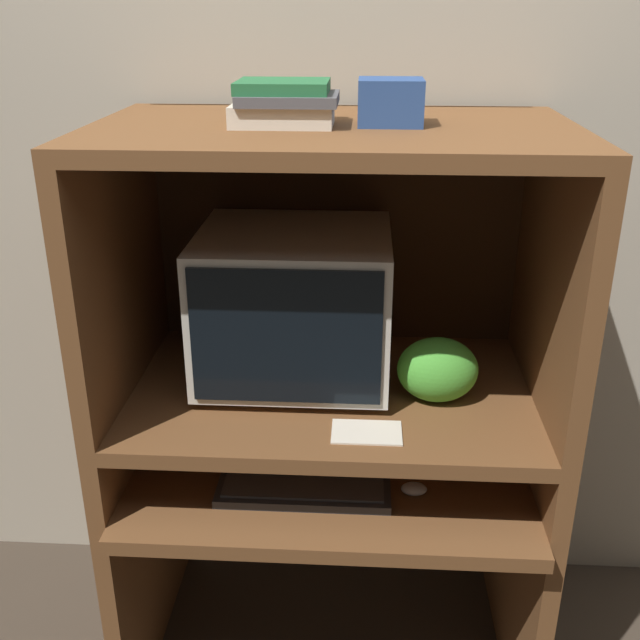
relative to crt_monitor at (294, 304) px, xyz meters
name	(u,v)px	position (x,y,z in m)	size (l,w,h in m)	color
wall_back	(339,156)	(0.09, 0.32, 0.30)	(6.00, 0.06, 2.60)	#B2A893
desk_base	(330,538)	(0.09, -0.11, -0.61)	(1.03, 0.69, 0.62)	brown
desk_monitor_shelf	(331,402)	(0.09, -0.06, -0.23)	(1.03, 0.64, 0.19)	brown
hutch_upper	(333,215)	(0.09, -0.02, 0.23)	(1.03, 0.64, 0.62)	brown
crt_monitor	(294,304)	(0.00, 0.00, 0.00)	(0.45, 0.42, 0.37)	beige
keyboard	(304,488)	(0.04, -0.23, -0.37)	(0.40, 0.15, 0.03)	#2D2D30
mouse	(414,489)	(0.29, -0.22, -0.37)	(0.06, 0.04, 0.03)	#B7B7B7
snack_bag	(437,370)	(0.34, -0.10, -0.11)	(0.19, 0.14, 0.15)	green
book_stack	(284,103)	(-0.01, -0.08, 0.48)	(0.22, 0.18, 0.09)	beige
paper_card	(367,432)	(0.18, -0.27, -0.19)	(0.15, 0.10, 0.00)	beige
storage_box	(390,102)	(0.21, -0.06, 0.48)	(0.13, 0.11, 0.09)	navy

